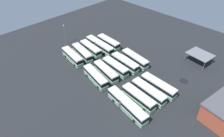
# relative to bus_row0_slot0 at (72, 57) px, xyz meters

# --- Properties ---
(ground_plane) EXTENTS (107.33, 107.33, 0.00)m
(ground_plane) POSITION_rel_bus_row0_slot0_xyz_m (15.45, 6.30, -1.81)
(ground_plane) COLOR black
(bus_row0_slot0) EXTENTS (11.32, 4.02, 3.41)m
(bus_row0_slot0) POSITION_rel_bus_row0_slot0_xyz_m (0.00, 0.00, 0.00)
(bus_row0_slot0) COLOR silver
(bus_row0_slot0) RESTS_ON ground_plane
(bus_row0_slot1) EXTENTS (11.38, 4.46, 3.41)m
(bus_row0_slot1) POSITION_rel_bus_row0_slot0_xyz_m (0.53, 3.96, 0.00)
(bus_row0_slot1) COLOR silver
(bus_row0_slot1) RESTS_ON ground_plane
(bus_row0_slot2) EXTENTS (10.87, 3.73, 3.41)m
(bus_row0_slot2) POSITION_rel_bus_row0_slot0_xyz_m (0.52, 8.01, -0.00)
(bus_row0_slot2) COLOR silver
(bus_row0_slot2) RESTS_ON ground_plane
(bus_row0_slot3) EXTENTS (14.14, 3.50, 3.41)m
(bus_row0_slot3) POSITION_rel_bus_row0_slot0_xyz_m (1.11, 12.04, 0.00)
(bus_row0_slot3) COLOR silver
(bus_row0_slot3) RESTS_ON ground_plane
(bus_row0_slot4) EXTENTS (10.95, 3.17, 3.41)m
(bus_row0_slot4) POSITION_rel_bus_row0_slot0_xyz_m (1.90, 16.06, -0.00)
(bus_row0_slot4) COLOR silver
(bus_row0_slot4) RESTS_ON ground_plane
(bus_row1_slot0) EXTENTS (11.19, 4.51, 3.41)m
(bus_row1_slot0) POSITION_rel_bus_row0_slot0_xyz_m (14.35, -1.75, -0.00)
(bus_row1_slot0) COLOR silver
(bus_row1_slot0) RESTS_ON ground_plane
(bus_row1_slot1) EXTENTS (10.91, 4.30, 3.41)m
(bus_row1_slot1) POSITION_rel_bus_row0_slot0_xyz_m (14.70, 2.30, -0.00)
(bus_row1_slot1) COLOR silver
(bus_row1_slot1) RESTS_ON ground_plane
(bus_row1_slot2) EXTENTS (10.66, 3.32, 3.41)m
(bus_row1_slot2) POSITION_rel_bus_row0_slot0_xyz_m (15.17, 6.27, -0.00)
(bus_row1_slot2) COLOR silver
(bus_row1_slot2) RESTS_ON ground_plane
(bus_row1_slot3) EXTENTS (11.31, 3.32, 3.41)m
(bus_row1_slot3) POSITION_rel_bus_row0_slot0_xyz_m (15.80, 10.27, 0.00)
(bus_row1_slot3) COLOR silver
(bus_row1_slot3) RESTS_ON ground_plane
(bus_row1_slot4) EXTENTS (11.43, 3.91, 3.41)m
(bus_row1_slot4) POSITION_rel_bus_row0_slot0_xyz_m (16.72, 14.47, 0.00)
(bus_row1_slot4) COLOR silver
(bus_row1_slot4) RESTS_ON ground_plane
(bus_row2_slot0) EXTENTS (14.22, 4.56, 3.41)m
(bus_row2_slot0) POSITION_rel_bus_row0_slot0_xyz_m (29.11, -3.70, 0.00)
(bus_row2_slot0) COLOR silver
(bus_row2_slot0) RESTS_ON ground_plane
(bus_row2_slot1) EXTENTS (10.88, 3.37, 3.41)m
(bus_row2_slot1) POSITION_rel_bus_row0_slot0_xyz_m (29.56, 0.63, -0.00)
(bus_row2_slot1) COLOR silver
(bus_row2_slot1) RESTS_ON ground_plane
(bus_row2_slot2) EXTENTS (11.39, 3.48, 3.41)m
(bus_row2_slot2) POSITION_rel_bus_row0_slot0_xyz_m (30.12, 4.48, 0.00)
(bus_row2_slot2) COLOR silver
(bus_row2_slot2) RESTS_ON ground_plane
(bus_row2_slot3) EXTENTS (11.58, 3.10, 3.41)m
(bus_row2_slot3) POSITION_rel_bus_row0_slot0_xyz_m (30.64, 8.55, 0.00)
(bus_row2_slot3) COLOR silver
(bus_row2_slot3) RESTS_ON ground_plane
(maintenance_shelter) EXTENTS (8.75, 7.39, 3.46)m
(maintenance_shelter) POSITION_rel_bus_row0_slot0_xyz_m (32.26, 30.93, 1.47)
(maintenance_shelter) COLOR slate
(maintenance_shelter) RESTS_ON ground_plane
(lamp_post_near_entrance) EXTENTS (0.56, 0.28, 8.57)m
(lamp_post_near_entrance) POSITION_rel_bus_row0_slot0_xyz_m (-11.09, 4.90, 2.89)
(lamp_post_near_entrance) COLOR slate
(lamp_post_near_entrance) RESTS_ON ground_plane
(puddle_front_lane) EXTENTS (2.78, 2.78, 0.01)m
(puddle_front_lane) POSITION_rel_bus_row0_slot0_xyz_m (33.95, 18.03, -1.80)
(puddle_front_lane) COLOR black
(puddle_front_lane) RESTS_ON ground_plane
(puddle_back_corner) EXTENTS (2.05, 2.05, 0.01)m
(puddle_back_corner) POSITION_rel_bus_row0_slot0_xyz_m (10.13, 12.66, -1.80)
(puddle_back_corner) COLOR black
(puddle_back_corner) RESTS_ON ground_plane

